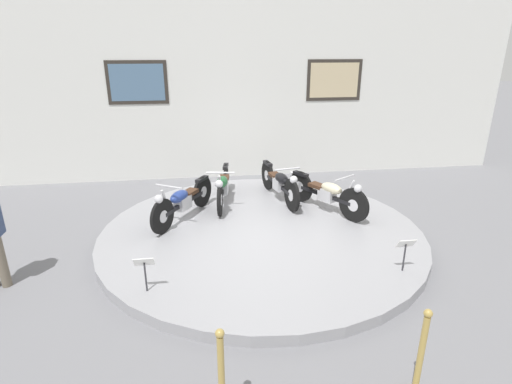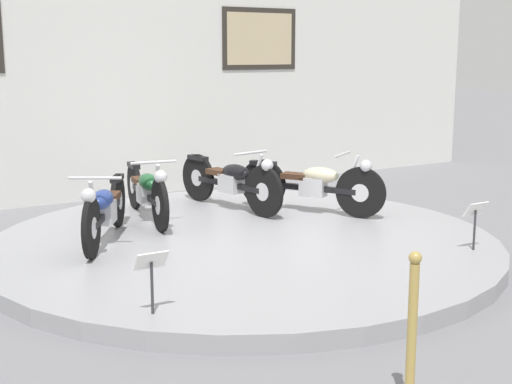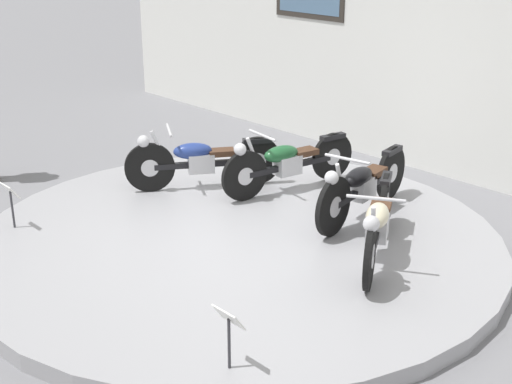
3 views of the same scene
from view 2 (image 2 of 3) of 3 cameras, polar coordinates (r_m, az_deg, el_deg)
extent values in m
plane|color=slate|center=(8.00, -0.99, -4.77)|extent=(60.00, 60.00, 0.00)
cylinder|color=#99999E|center=(7.97, -0.99, -4.20)|extent=(5.62, 5.62, 0.16)
cube|color=silver|center=(11.07, -10.88, 10.92)|extent=(14.00, 0.20, 4.38)
cube|color=#2D2823|center=(12.02, 0.30, 12.15)|extent=(1.40, 0.02, 1.00)
cube|color=#C6B289|center=(12.02, 0.31, 12.15)|extent=(1.24, 0.02, 0.84)
cylinder|color=black|center=(7.27, -13.04, -2.82)|extent=(0.37, 0.56, 0.62)
cylinder|color=silver|center=(7.27, -13.04, -2.82)|extent=(0.17, 0.22, 0.22)
cylinder|color=black|center=(8.55, -10.99, -0.65)|extent=(0.37, 0.56, 0.62)
cylinder|color=silver|center=(8.55, -10.99, -0.65)|extent=(0.17, 0.22, 0.22)
cube|color=black|center=(7.91, -11.93, -1.65)|extent=(0.70, 1.10, 0.07)
cube|color=silver|center=(7.86, -12.00, -1.57)|extent=(0.34, 0.38, 0.24)
ellipsoid|color=navy|center=(7.74, -12.20, -0.58)|extent=(0.44, 0.52, 0.20)
cube|color=#472D1E|center=(8.09, -11.65, -0.34)|extent=(0.34, 0.38, 0.07)
cube|color=black|center=(8.50, -11.06, 1.09)|extent=(0.27, 0.36, 0.06)
cylinder|color=silver|center=(7.36, -12.85, -1.03)|extent=(0.17, 0.24, 0.54)
cylinder|color=silver|center=(7.42, -12.75, 1.11)|extent=(0.48, 0.31, 0.03)
sphere|color=silver|center=(7.14, -13.27, -0.28)|extent=(0.15, 0.15, 0.15)
cylinder|color=black|center=(8.21, -7.68, -1.05)|extent=(0.15, 0.62, 0.62)
cylinder|color=silver|center=(8.21, -7.68, -1.05)|extent=(0.10, 0.22, 0.22)
cylinder|color=black|center=(9.50, -9.72, 0.55)|extent=(0.15, 0.62, 0.62)
cylinder|color=silver|center=(9.50, -9.72, 0.55)|extent=(0.10, 0.22, 0.22)
cube|color=black|center=(8.85, -8.78, -0.19)|extent=(0.26, 1.24, 0.07)
cube|color=silver|center=(8.81, -8.72, -0.11)|extent=(0.25, 0.35, 0.24)
ellipsoid|color=#1E562D|center=(8.68, -8.60, 0.80)|extent=(0.29, 0.51, 0.20)
cube|color=#472D1E|center=(9.04, -9.13, 0.93)|extent=(0.25, 0.35, 0.07)
cube|color=black|center=(9.45, -9.77, 2.11)|extent=(0.15, 0.37, 0.06)
cylinder|color=silver|center=(8.31, -7.98, 0.50)|extent=(0.08, 0.25, 0.54)
cylinder|color=silver|center=(8.37, -8.20, 2.37)|extent=(0.54, 0.12, 0.03)
sphere|color=silver|center=(8.09, -7.64, 1.22)|extent=(0.15, 0.15, 0.15)
cylinder|color=black|center=(8.84, 0.63, 0.03)|extent=(0.17, 0.65, 0.65)
cylinder|color=silver|center=(8.84, 0.63, 0.03)|extent=(0.11, 0.24, 0.23)
cylinder|color=black|center=(9.86, -4.65, 1.15)|extent=(0.17, 0.65, 0.65)
cylinder|color=silver|center=(9.86, -4.65, 1.15)|extent=(0.11, 0.24, 0.23)
cube|color=black|center=(9.34, -2.15, 0.62)|extent=(0.30, 1.23, 0.07)
cube|color=silver|center=(9.31, -2.00, 0.71)|extent=(0.26, 0.35, 0.24)
ellipsoid|color=black|center=(9.20, -1.61, 1.61)|extent=(0.31, 0.51, 0.20)
cube|color=#472D1E|center=(9.48, -3.01, 1.63)|extent=(0.26, 0.35, 0.07)
cube|color=black|center=(9.82, -4.68, 2.74)|extent=(0.17, 0.37, 0.06)
cylinder|color=silver|center=(8.91, -0.01, 1.43)|extent=(0.09, 0.25, 0.54)
cylinder|color=silver|center=(8.95, -0.47, 3.15)|extent=(0.54, 0.13, 0.03)
sphere|color=silver|center=(8.74, 0.90, 2.16)|extent=(0.15, 0.15, 0.15)
cylinder|color=black|center=(8.90, 8.37, -0.05)|extent=(0.39, 0.57, 0.64)
cylinder|color=silver|center=(8.90, 8.37, -0.05)|extent=(0.17, 0.22, 0.22)
cylinder|color=black|center=(9.41, 0.57, 0.67)|extent=(0.39, 0.57, 0.64)
cylinder|color=silver|center=(9.41, 0.57, 0.67)|extent=(0.17, 0.22, 0.22)
cube|color=black|center=(9.13, 4.36, 0.32)|extent=(0.72, 1.09, 0.07)
cube|color=silver|center=(9.11, 4.60, 0.43)|extent=(0.34, 0.38, 0.24)
ellipsoid|color=beige|center=(9.04, 5.20, 1.37)|extent=(0.44, 0.52, 0.20)
cube|color=#472D1E|center=(9.19, 3.11, 1.30)|extent=(0.34, 0.38, 0.07)
cube|color=black|center=(9.36, 0.57, 2.32)|extent=(0.28, 0.36, 0.06)
cylinder|color=silver|center=(8.91, 7.50, 1.30)|extent=(0.17, 0.24, 0.54)
cylinder|color=silver|center=(8.90, 6.89, 3.00)|extent=(0.48, 0.31, 0.03)
sphere|color=silver|center=(8.82, 8.80, 2.08)|extent=(0.15, 0.15, 0.15)
cylinder|color=#333338|center=(5.68, -8.32, -7.62)|extent=(0.02, 0.02, 0.42)
cube|color=white|center=(5.61, -8.38, -5.44)|extent=(0.26, 0.11, 0.15)
cylinder|color=#333338|center=(7.74, 17.08, -2.94)|extent=(0.02, 0.02, 0.42)
cube|color=white|center=(7.69, 17.17, -1.32)|extent=(0.26, 0.11, 0.15)
cylinder|color=tan|center=(4.53, 12.35, -11.37)|extent=(0.06, 0.06, 0.95)
sphere|color=tan|center=(4.36, 12.62, -5.16)|extent=(0.08, 0.08, 0.08)
camera|label=1|loc=(3.03, 56.59, 26.27)|focal=28.00mm
camera|label=3|loc=(9.39, 47.92, 14.37)|focal=50.00mm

